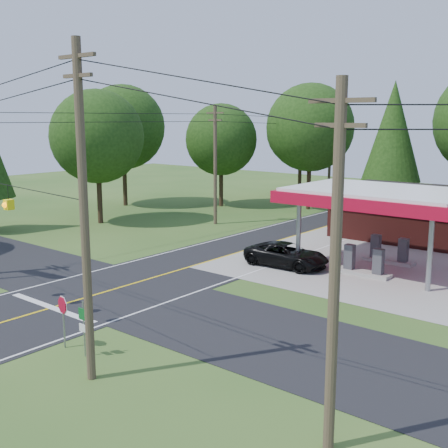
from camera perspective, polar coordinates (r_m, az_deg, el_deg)
The scene contains 13 objects.
ground at distance 30.46m, azimuth -11.42°, elevation -6.64°, with size 120.00×120.00×0.00m, color #2C541D.
main_highway at distance 30.46m, azimuth -11.42°, elevation -6.62°, with size 8.00×120.00×0.02m, color black.
cross_road at distance 30.45m, azimuth -11.42°, elevation -6.61°, with size 70.00×7.00×0.02m, color black.
lane_center_yellow at distance 30.45m, azimuth -11.42°, elevation -6.59°, with size 0.15×110.00×0.00m, color yellow.
gas_canopy at distance 34.41m, azimuth 15.55°, elevation 2.46°, with size 10.60×7.40×4.88m.
utility_pole_near_right at distance 19.13m, azimuth -14.04°, elevation 1.32°, with size 1.80×0.30×11.50m.
utility_pole_far_left at distance 47.62m, azimuth -0.90°, elevation 6.17°, with size 1.80×0.30×10.00m.
utility_pole_right_b at distance 14.85m, azimuth 11.21°, elevation -4.21°, with size 1.80×0.30×10.00m.
utility_pole_north at distance 60.84m, azimuth 10.69°, elevation 6.56°, with size 0.30×0.30×9.50m.
treeline_backdrop at distance 47.57m, azimuth 12.14°, elevation 8.69°, with size 70.27×51.59×13.30m.
suv_car at distance 34.57m, azimuth 6.38°, elevation -3.15°, with size 5.22×5.22×1.45m, color black.
octagonal_stop_sign at distance 23.13m, azimuth -16.06°, elevation -8.36°, with size 0.75×0.18×2.15m.
route_sign_post at distance 22.20m, azimuth -14.10°, elevation -9.81°, with size 0.45×0.09×2.21m.
Camera 1 is at (22.71, -18.20, 8.98)m, focal length 45.00 mm.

